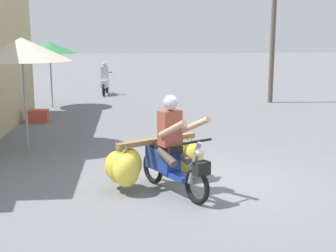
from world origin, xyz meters
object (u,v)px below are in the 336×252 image
Objects in this scene: motorbike_main_loaded at (160,159)px; market_umbrella_near_shop at (50,48)px; produce_crate at (38,116)px; motorbike_distant_ahead_left at (105,82)px; market_umbrella_further_along at (22,49)px; utility_pole at (274,9)px.

market_umbrella_near_shop is (-3.19, 8.88, 1.61)m from motorbike_main_loaded.
motorbike_distant_ahead_left is at bearing 74.98° from produce_crate.
market_umbrella_further_along is (-2.77, 2.89, 1.72)m from motorbike_main_loaded.
market_umbrella_further_along reaches higher than motorbike_main_loaded.
motorbike_main_loaded is 12.32m from motorbike_distant_ahead_left.
motorbike_distant_ahead_left is 2.90× the size of produce_crate.
motorbike_main_loaded is 0.29× the size of utility_pole.
market_umbrella_near_shop reaches higher than produce_crate.
utility_pole reaches higher than produce_crate.
motorbike_main_loaded is at bearing -117.26° from utility_pole.
motorbike_main_loaded is at bearing -62.67° from produce_crate.
utility_pole is (8.04, 0.53, 1.37)m from market_umbrella_near_shop.
utility_pole reaches higher than market_umbrella_near_shop.
utility_pole reaches higher than market_umbrella_further_along.
produce_crate is 9.26m from utility_pole.
motorbike_distant_ahead_left is 9.56m from market_umbrella_further_along.
motorbike_distant_ahead_left reaches higher than produce_crate.
utility_pole reaches higher than motorbike_distant_ahead_left.
utility_pole is (4.85, 9.41, 2.98)m from motorbike_main_loaded.
produce_crate is at bearing -89.12° from market_umbrella_near_shop.
utility_pole is at bearing 3.77° from market_umbrella_near_shop.
produce_crate is 0.08× the size of utility_pole.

